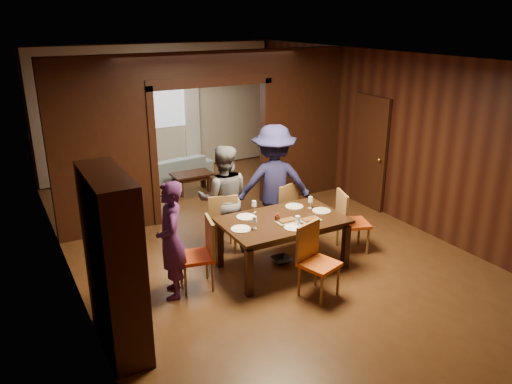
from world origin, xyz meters
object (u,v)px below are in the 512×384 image
person_purple (171,240)px  person_grey (224,199)px  coffee_table (192,182)px  chair_far_r (279,210)px  dining_table (282,243)px  chair_far_l (221,221)px  chair_near (319,262)px  person_navy (274,184)px  sofa (173,168)px  chair_right (353,221)px  hutch (114,263)px  chair_left (196,255)px

person_purple → person_grey: 1.47m
coffee_table → chair_far_r: (0.41, -2.77, 0.28)m
dining_table → chair_far_l: (-0.53, 0.93, 0.10)m
chair_near → person_navy: bearing=60.5°
person_grey → dining_table: bearing=138.9°
chair_near → dining_table: bearing=73.2°
chair_near → sofa: bearing=72.0°
chair_right → hutch: size_ratio=0.48×
chair_right → chair_far_l: 2.03m
sofa → chair_left: (-1.35, -4.63, 0.23)m
person_navy → sofa: person_navy is taller
dining_table → person_navy: bearing=66.7°
person_purple → dining_table: 1.68m
dining_table → chair_right: chair_right is taller
person_purple → chair_far_l: person_purple is taller
chair_far_l → chair_far_r: size_ratio=1.00×
coffee_table → chair_right: bearing=-72.8°
person_purple → chair_far_l: bearing=144.3°
coffee_table → sofa: bearing=92.3°
coffee_table → chair_far_r: chair_far_r is taller
person_navy → chair_left: 1.94m
person_navy → chair_right: 1.37m
chair_left → chair_right: size_ratio=1.00×
sofa → chair_near: (-0.04, -5.60, 0.23)m
coffee_table → chair_left: 3.88m
person_purple → person_navy: size_ratio=0.82×
person_purple → chair_right: (2.88, -0.10, -0.29)m
chair_far_l → chair_far_r: bearing=-165.4°
sofa → coffee_table: bearing=85.3°
person_navy → coffee_table: (-0.30, 2.78, -0.75)m
person_purple → person_grey: bearing=143.6°
hutch → sofa: bearing=64.5°
person_purple → dining_table: person_purple is taller
person_purple → coffee_table: person_purple is taller
coffee_table → hutch: size_ratio=0.40×
chair_far_l → sofa: bearing=-83.2°
chair_left → chair_far_r: bearing=126.5°
person_navy → dining_table: size_ratio=1.09×
sofa → hutch: hutch is taller
sofa → chair_far_r: (0.45, -3.80, 0.23)m
person_purple → chair_far_l: (1.10, 0.88, -0.29)m
chair_right → chair_near: size_ratio=1.00×
chair_right → person_grey: bearing=78.1°
person_grey → person_navy: (0.86, -0.04, 0.11)m
dining_table → chair_far_r: (0.50, 0.91, 0.10)m
sofa → hutch: (-2.55, -5.35, 0.75)m
chair_left → chair_right: 2.55m
chair_near → hutch: (-2.51, 0.25, 0.52)m
dining_table → chair_near: chair_near is taller
dining_table → chair_far_l: 1.07m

